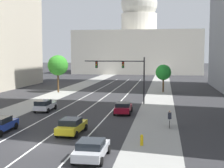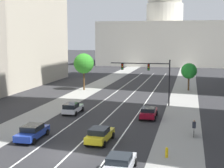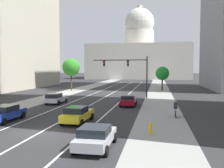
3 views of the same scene
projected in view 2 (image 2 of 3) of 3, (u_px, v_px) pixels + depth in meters
The scene contains 17 objects.
ground_plane at pixel (138, 88), 68.42m from camera, with size 400.00×400.00×0.00m, color #2B2B2D.
sidewalk_left at pixel (87, 91), 65.63m from camera, with size 4.68×130.00×0.01m, color gray.
sidewalk_right at pixel (184, 94), 61.56m from camera, with size 4.68×130.00×0.01m, color gray.
lane_stripe_left at pixel (103, 101), 54.69m from camera, with size 0.16×90.00×0.01m, color white.
lane_stripe_center at pixel (124, 102), 53.93m from camera, with size 0.16×90.00×0.01m, color white.
lane_stripe_right at pixel (145, 103), 53.18m from camera, with size 0.16×90.00×0.01m, color white.
capitol_building at pixel (164, 36), 130.11m from camera, with size 46.42×29.03×34.65m.
car_crimson at pixel (149, 112), 43.08m from camera, with size 2.09×4.39×1.42m.
car_white at pixel (73, 108), 45.62m from camera, with size 2.01×4.41×1.49m.
car_silver at pixel (120, 163), 25.72m from camera, with size 2.11×4.22×1.40m.
car_yellow at pixel (100, 135), 33.14m from camera, with size 2.16×4.46×1.49m.
car_blue at pixel (32, 132), 34.10m from camera, with size 2.05×4.81×1.48m.
traffic_signal_mast at pixel (150, 73), 50.98m from camera, with size 8.98×0.39×6.86m.
fire_hydrant at pixel (167, 152), 28.94m from camera, with size 0.26×0.35×0.91m.
cyclist at pixel (194, 128), 35.22m from camera, with size 0.36×1.70×1.72m.
street_tree_near_right at pixel (189, 71), 65.27m from camera, with size 3.00×3.00×5.29m.
street_tree_mid_left at pixel (84, 64), 65.82m from camera, with size 3.87×3.87×7.10m.
Camera 2 is at (10.08, -27.13, 10.10)m, focal length 54.84 mm.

